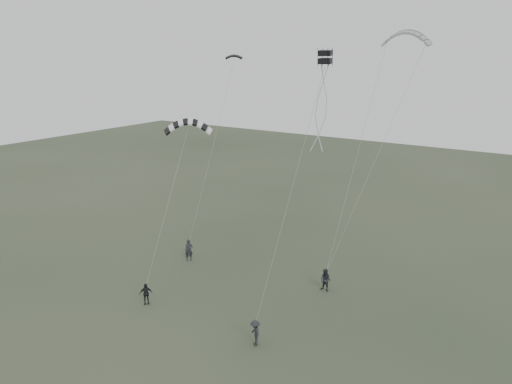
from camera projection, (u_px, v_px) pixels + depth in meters
The scene contains 9 objects.
ground at pixel (193, 308), 33.72m from camera, with size 140.00×140.00×0.00m, color #2F3D27.
flyer_left at pixel (189, 250), 41.22m from camera, with size 0.65×0.43×1.79m, color black.
flyer_right at pixel (325, 280), 35.90m from camera, with size 0.82×0.64×1.68m, color #25252A.
flyer_center at pixel (146, 294), 34.07m from camera, with size 0.88×0.37×1.51m, color black.
flyer_far at pixel (255, 333), 29.23m from camera, with size 1.03×0.59×1.60m, color #242428.
kite_dark_small at pixel (234, 56), 40.82m from camera, with size 1.38×0.41×0.48m, color black, non-canonical shape.
kite_pale_large at pixel (407, 32), 36.26m from camera, with size 3.57×0.80×1.50m, color #9A9C9F, non-canonical shape.
kite_striped at pixel (188, 122), 36.23m from camera, with size 3.39×0.85×1.30m, color black, non-canonical shape.
kite_box at pixel (325, 57), 28.34m from camera, with size 0.72×0.72×0.75m, color black, non-canonical shape.
Camera 1 is at (20.31, -22.96, 16.65)m, focal length 35.00 mm.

